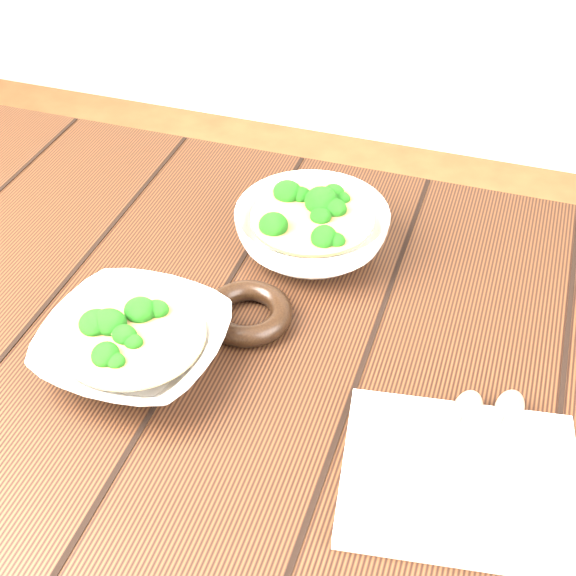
{
  "coord_description": "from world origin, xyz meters",
  "views": [
    {
      "loc": [
        0.3,
        -0.64,
        1.42
      ],
      "look_at": [
        0.07,
        0.04,
        0.8
      ],
      "focal_mm": 50.0,
      "sensor_mm": 36.0,
      "label": 1
    }
  ],
  "objects_px": {
    "soup_bowl_back": "(312,230)",
    "trivet": "(247,313)",
    "soup_bowl_front": "(135,344)",
    "napkin": "(460,478)",
    "table": "(225,393)"
  },
  "relations": [
    {
      "from": "soup_bowl_front",
      "to": "trivet",
      "type": "xyz_separation_m",
      "value": [
        0.1,
        0.1,
        -0.01
      ]
    },
    {
      "from": "soup_bowl_back",
      "to": "soup_bowl_front",
      "type": "bearing_deg",
      "value": -116.66
    },
    {
      "from": "trivet",
      "to": "napkin",
      "type": "distance_m",
      "value": 0.32
    },
    {
      "from": "table",
      "to": "napkin",
      "type": "distance_m",
      "value": 0.36
    },
    {
      "from": "soup_bowl_front",
      "to": "trivet",
      "type": "height_order",
      "value": "soup_bowl_front"
    },
    {
      "from": "soup_bowl_front",
      "to": "soup_bowl_back",
      "type": "distance_m",
      "value": 0.29
    },
    {
      "from": "soup_bowl_back",
      "to": "trivet",
      "type": "relative_size",
      "value": 2.33
    },
    {
      "from": "soup_bowl_back",
      "to": "trivet",
      "type": "distance_m",
      "value": 0.16
    },
    {
      "from": "soup_bowl_front",
      "to": "napkin",
      "type": "xyz_separation_m",
      "value": [
        0.38,
        -0.05,
        -0.02
      ]
    },
    {
      "from": "napkin",
      "to": "table",
      "type": "bearing_deg",
      "value": 148.0
    },
    {
      "from": "soup_bowl_front",
      "to": "napkin",
      "type": "height_order",
      "value": "soup_bowl_front"
    },
    {
      "from": "soup_bowl_back",
      "to": "napkin",
      "type": "relative_size",
      "value": 1.1
    },
    {
      "from": "trivet",
      "to": "napkin",
      "type": "bearing_deg",
      "value": -28.76
    },
    {
      "from": "soup_bowl_front",
      "to": "soup_bowl_back",
      "type": "relative_size",
      "value": 0.83
    },
    {
      "from": "table",
      "to": "soup_bowl_back",
      "type": "xyz_separation_m",
      "value": [
        0.06,
        0.18,
        0.15
      ]
    }
  ]
}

